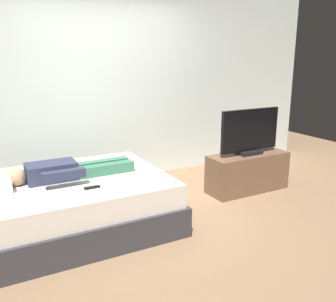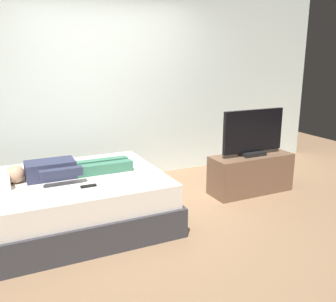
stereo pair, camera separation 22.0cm
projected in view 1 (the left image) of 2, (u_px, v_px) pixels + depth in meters
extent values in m
plane|color=#8C6B4C|center=(150.00, 221.00, 4.04)|extent=(10.00, 10.00, 0.00)
cube|color=silver|center=(126.00, 81.00, 5.19)|extent=(6.40, 0.10, 2.80)
cube|color=#333338|center=(66.00, 216.00, 3.81)|extent=(2.10, 1.52, 0.30)
cube|color=silver|center=(64.00, 191.00, 3.74)|extent=(2.02, 1.44, 0.24)
cube|color=#2D334C|center=(51.00, 172.00, 3.69)|extent=(0.48, 0.28, 0.18)
sphere|color=tan|center=(16.00, 177.00, 3.53)|extent=(0.18, 0.18, 0.18)
cube|color=#387056|center=(106.00, 169.00, 3.88)|extent=(0.60, 0.11, 0.11)
cube|color=#387056|center=(101.00, 165.00, 4.01)|extent=(0.60, 0.11, 0.11)
cube|color=#2D334C|center=(64.00, 175.00, 3.47)|extent=(0.40, 0.08, 0.08)
cube|color=black|center=(92.00, 187.00, 3.48)|extent=(0.15, 0.04, 0.02)
cube|color=brown|center=(247.00, 172.00, 4.89)|extent=(1.10, 0.40, 0.50)
cube|color=black|center=(249.00, 152.00, 4.82)|extent=(0.32, 0.20, 0.05)
cube|color=black|center=(250.00, 130.00, 4.75)|extent=(0.88, 0.05, 0.54)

